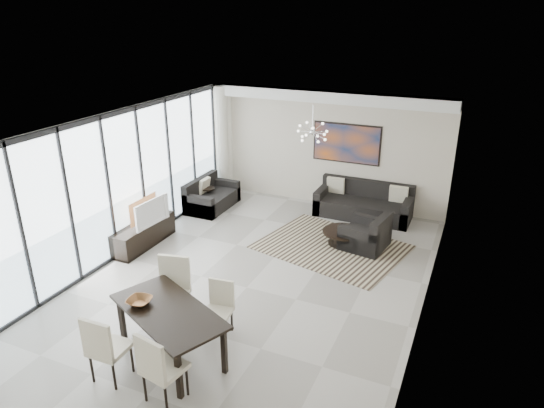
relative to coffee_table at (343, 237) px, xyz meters
The scene contains 20 objects.
room_shell 2.79m from the coffee_table, 104.75° to the right, with size 6.00×9.00×2.90m.
window_wall 4.80m from the coffee_table, 148.71° to the right, with size 0.37×8.95×2.90m.
soffit 3.40m from the coffee_table, 119.94° to the left, with size 5.98×0.40×0.26m, color white.
painting 2.61m from the coffee_table, 106.02° to the left, with size 1.68×0.04×0.98m, color #C3581B.
chandelier 2.32m from the coffee_table, behind, with size 0.66×0.66×0.71m.
rug 0.33m from the coffee_table, 127.27° to the right, with size 2.87×2.21×0.01m, color black.
coffee_table is the anchor object (origin of this frame).
bowl_coffee 0.17m from the coffee_table, 110.87° to the left, with size 0.23×0.23×0.07m, color brown.
sofa_main 1.67m from the coffee_table, 89.09° to the left, with size 2.26×0.92×0.82m.
loveseat 3.70m from the coffee_table, 169.87° to the left, with size 0.84×1.49×0.74m.
armchair 0.50m from the coffee_table, ahead, with size 0.99×1.03×0.76m.
side_table 3.81m from the coffee_table, 169.61° to the left, with size 0.36×0.36×0.50m.
tv_console 4.24m from the coffee_table, 155.38° to the right, with size 0.46×1.64×0.51m, color black.
television 4.12m from the coffee_table, 155.01° to the right, with size 0.96×0.13×0.55m, color gray.
dining_table 4.68m from the coffee_table, 105.85° to the right, with size 2.05×1.60×0.76m.
dining_chair_sw 5.58m from the coffee_table, 108.15° to the right, with size 0.48×0.48×1.03m.
dining_chair_se 5.40m from the coffee_table, 99.08° to the right, with size 0.55×0.55×1.04m.
dining_chair_nw 4.14m from the coffee_table, 114.62° to the right, with size 0.61×0.61×1.11m.
dining_chair_ne 3.83m from the coffee_table, 103.42° to the right, with size 0.45×0.45×0.88m.
bowl_dining 4.87m from the coffee_table, 111.02° to the right, with size 0.35×0.35×0.09m, color brown.
Camera 1 is at (3.49, -6.73, 4.71)m, focal length 32.00 mm.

